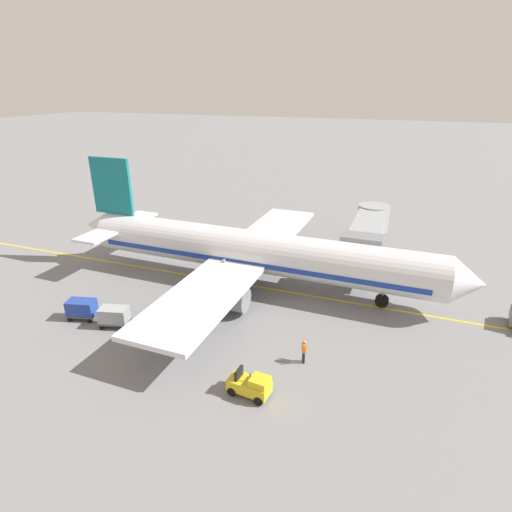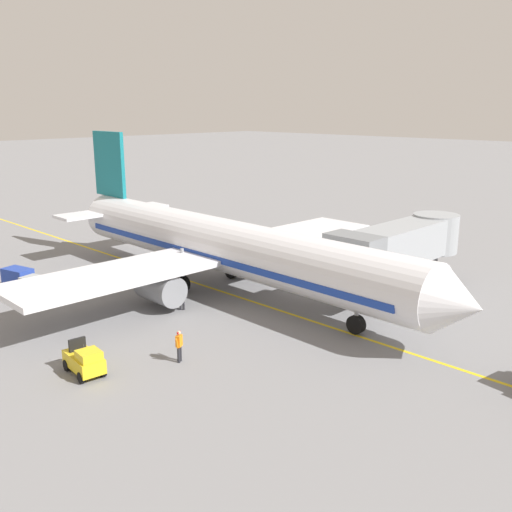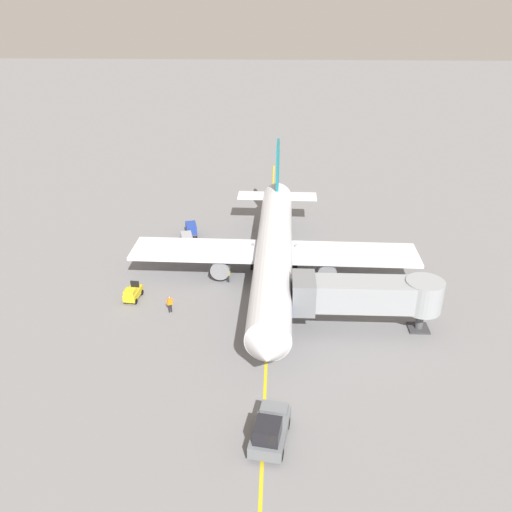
{
  "view_description": "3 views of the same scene",
  "coord_description": "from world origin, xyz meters",
  "px_view_note": "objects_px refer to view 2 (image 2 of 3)",
  "views": [
    {
      "loc": [
        31.34,
        12.49,
        17.04
      ],
      "look_at": [
        1.18,
        1.25,
        3.55
      ],
      "focal_mm": 28.87,
      "sensor_mm": 36.0,
      "label": 1
    },
    {
      "loc": [
        25.67,
        29.32,
        12.61
      ],
      "look_at": [
        -2.56,
        1.43,
        2.28
      ],
      "focal_mm": 40.18,
      "sensor_mm": 36.0,
      "label": 2
    },
    {
      "loc": [
        -0.66,
        49.97,
        27.24
      ],
      "look_at": [
        1.36,
        2.1,
        3.37
      ],
      "focal_mm": 37.39,
      "sensor_mm": 36.0,
      "label": 3
    }
  ],
  "objects_px": {
    "baggage_tug_lead": "(85,361)",
    "parked_airliner": "(223,246)",
    "jet_bridge": "(400,244)",
    "baggage_cart_second_in_train": "(18,277)",
    "ground_crew_loader": "(179,344)",
    "ground_crew_wing_walker": "(182,296)",
    "baggage_cart_front": "(37,287)"
  },
  "relations": [
    {
      "from": "parked_airliner",
      "to": "baggage_cart_second_in_train",
      "type": "height_order",
      "value": "parked_airliner"
    },
    {
      "from": "baggage_tug_lead",
      "to": "baggage_cart_second_in_train",
      "type": "height_order",
      "value": "baggage_tug_lead"
    },
    {
      "from": "jet_bridge",
      "to": "ground_crew_loader",
      "type": "relative_size",
      "value": 7.76
    },
    {
      "from": "jet_bridge",
      "to": "ground_crew_wing_walker",
      "type": "height_order",
      "value": "jet_bridge"
    },
    {
      "from": "parked_airliner",
      "to": "jet_bridge",
      "type": "bearing_deg",
      "value": 131.93
    },
    {
      "from": "parked_airliner",
      "to": "ground_crew_wing_walker",
      "type": "relative_size",
      "value": 22.04
    },
    {
      "from": "jet_bridge",
      "to": "ground_crew_wing_walker",
      "type": "xyz_separation_m",
      "value": [
        12.91,
        -7.89,
        -2.5
      ]
    },
    {
      "from": "ground_crew_wing_walker",
      "to": "ground_crew_loader",
      "type": "height_order",
      "value": "same"
    },
    {
      "from": "jet_bridge",
      "to": "baggage_cart_front",
      "type": "height_order",
      "value": "jet_bridge"
    },
    {
      "from": "baggage_cart_front",
      "to": "baggage_cart_second_in_train",
      "type": "relative_size",
      "value": 1.0
    },
    {
      "from": "baggage_tug_lead",
      "to": "parked_airliner",
      "type": "bearing_deg",
      "value": -159.6
    },
    {
      "from": "jet_bridge",
      "to": "baggage_tug_lead",
      "type": "relative_size",
      "value": 5.02
    },
    {
      "from": "ground_crew_wing_walker",
      "to": "parked_airliner",
      "type": "bearing_deg",
      "value": -165.65
    },
    {
      "from": "jet_bridge",
      "to": "ground_crew_wing_walker",
      "type": "bearing_deg",
      "value": -31.45
    },
    {
      "from": "baggage_cart_second_in_train",
      "to": "ground_crew_loader",
      "type": "relative_size",
      "value": 1.76
    },
    {
      "from": "parked_airliner",
      "to": "baggage_cart_second_in_train",
      "type": "xyz_separation_m",
      "value": [
        10.31,
        -10.33,
        -2.24
      ]
    },
    {
      "from": "ground_crew_wing_walker",
      "to": "ground_crew_loader",
      "type": "relative_size",
      "value": 1.0
    },
    {
      "from": "parked_airliner",
      "to": "baggage_tug_lead",
      "type": "xyz_separation_m",
      "value": [
        13.75,
        5.12,
        -2.47
      ]
    },
    {
      "from": "jet_bridge",
      "to": "ground_crew_loader",
      "type": "xyz_separation_m",
      "value": [
        17.83,
        -1.83,
        -2.5
      ]
    },
    {
      "from": "baggage_cart_second_in_train",
      "to": "ground_crew_wing_walker",
      "type": "bearing_deg",
      "value": 115.83
    },
    {
      "from": "jet_bridge",
      "to": "baggage_cart_second_in_train",
      "type": "bearing_deg",
      "value": -46.42
    },
    {
      "from": "parked_airliner",
      "to": "ground_crew_wing_walker",
      "type": "bearing_deg",
      "value": 14.35
    },
    {
      "from": "baggage_tug_lead",
      "to": "ground_crew_loader",
      "type": "bearing_deg",
      "value": 152.28
    },
    {
      "from": "jet_bridge",
      "to": "ground_crew_wing_walker",
      "type": "relative_size",
      "value": 7.76
    },
    {
      "from": "parked_airliner",
      "to": "baggage_cart_front",
      "type": "height_order",
      "value": "parked_airliner"
    },
    {
      "from": "jet_bridge",
      "to": "ground_crew_loader",
      "type": "distance_m",
      "value": 18.1
    },
    {
      "from": "parked_airliner",
      "to": "baggage_cart_front",
      "type": "distance_m",
      "value": 12.84
    },
    {
      "from": "parked_airliner",
      "to": "baggage_tug_lead",
      "type": "distance_m",
      "value": 14.88
    },
    {
      "from": "baggage_tug_lead",
      "to": "baggage_cart_second_in_train",
      "type": "bearing_deg",
      "value": -102.56
    },
    {
      "from": "jet_bridge",
      "to": "ground_crew_loader",
      "type": "bearing_deg",
      "value": -5.87
    },
    {
      "from": "parked_airliner",
      "to": "baggage_cart_second_in_train",
      "type": "bearing_deg",
      "value": -45.03
    },
    {
      "from": "baggage_tug_lead",
      "to": "ground_crew_wing_walker",
      "type": "xyz_separation_m",
      "value": [
        -9.02,
        -3.91,
        0.24
      ]
    }
  ]
}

